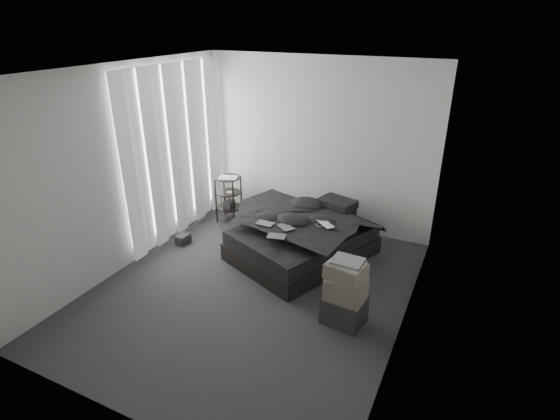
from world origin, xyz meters
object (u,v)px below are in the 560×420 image
at_px(side_stand, 229,199).
at_px(laptop, 323,220).
at_px(box_lower, 344,310).
at_px(bed, 302,248).

bearing_deg(side_stand, laptop, -19.51).
distance_m(side_stand, box_lower, 3.05).
height_order(bed, laptop, laptop).
bearing_deg(side_stand, box_lower, -34.12).
relative_size(laptop, side_stand, 0.39).
relative_size(bed, side_stand, 2.44).
relative_size(bed, box_lower, 4.15).
distance_m(bed, box_lower, 1.50).
relative_size(laptop, box_lower, 0.67).
relative_size(side_stand, box_lower, 1.71).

